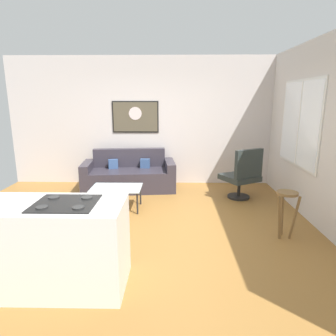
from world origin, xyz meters
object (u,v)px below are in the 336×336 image
object	(u,v)px
couch	(129,176)
coffee_table	(116,189)
bar_stool	(286,204)
wall_painting	(135,117)
armchair	(243,175)

from	to	relation	value
couch	coffee_table	world-z (taller)	couch
bar_stool	wall_painting	size ratio (longest dim) A/B	0.65
coffee_table	wall_painting	xyz separation A→B (m)	(0.15, 1.67, 1.15)
couch	armchair	xyz separation A→B (m)	(2.26, -0.60, 0.20)
armchair	bar_stool	bearing A→B (deg)	-82.09
bar_stool	coffee_table	bearing A→B (deg)	157.57
armchair	bar_stool	xyz separation A→B (m)	(0.22, -1.62, 0.01)
coffee_table	bar_stool	distance (m)	2.75
wall_painting	coffee_table	bearing A→B (deg)	-95.01
coffee_table	bar_stool	xyz separation A→B (m)	(2.54, -1.05, 0.13)
coffee_table	couch	bearing A→B (deg)	87.66
couch	bar_stool	world-z (taller)	couch
coffee_table	bar_stool	world-z (taller)	bar_stool
armchair	bar_stool	distance (m)	1.63
bar_stool	wall_painting	world-z (taller)	wall_painting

